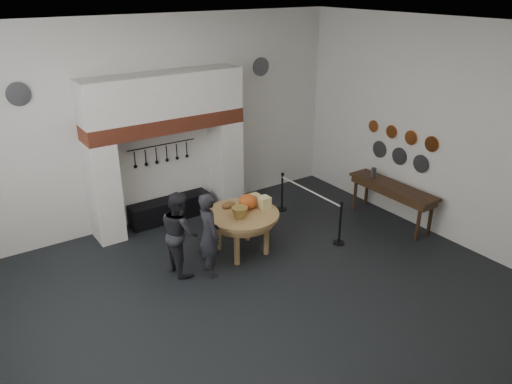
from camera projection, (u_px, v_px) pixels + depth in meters
floor at (262, 297)px, 8.77m from camera, size 9.00×8.00×0.02m
ceiling at (264, 29)px, 6.98m from camera, size 9.00×8.00×0.02m
wall_back at (159, 122)px, 10.91m from camera, size 9.00×0.02×4.50m
wall_front at (499, 304)px, 4.84m from camera, size 9.00×0.02×4.50m
wall_right at (443, 132)px, 10.19m from camera, size 0.02×8.00×4.50m
chimney_pier_left at (104, 191)px, 10.35m from camera, size 0.55×0.70×2.15m
chimney_pier_right at (226, 164)px, 11.87m from camera, size 0.55×0.70×2.15m
hearth_brick_band at (165, 123)px, 10.62m from camera, size 3.50×0.72×0.32m
chimney_hood at (163, 94)px, 10.38m from camera, size 3.50×0.70×0.90m
iron_range at (170, 209)px, 11.49m from camera, size 1.90×0.45×0.50m
utensil_rail at (162, 145)px, 11.05m from camera, size 1.60×0.02×0.02m
work_table at (242, 215)px, 9.88m from camera, size 1.58×1.58×0.07m
pumpkin at (248, 202)px, 9.99m from camera, size 0.36×0.36×0.31m
cheese_block_big at (264, 202)px, 10.04m from camera, size 0.22×0.22×0.24m
cheese_block_small at (255, 199)px, 10.27m from camera, size 0.18×0.18×0.20m
wicker_basket at (240, 212)px, 9.63m from camera, size 0.34×0.34×0.22m
bread_loaf at (228, 205)px, 10.06m from camera, size 0.31×0.18×0.13m
visitor_near at (209, 234)px, 9.15m from camera, size 0.45×0.63×1.65m
visitor_far at (180, 232)px, 9.26m from camera, size 0.66×0.82×1.62m
side_table at (393, 186)px, 11.13m from camera, size 0.55×2.20×0.06m
pewter_jug at (374, 173)px, 11.53m from camera, size 0.12×0.12×0.22m
copper_pan_a at (432, 144)px, 10.45m from camera, size 0.03×0.34×0.34m
copper_pan_b at (411, 138)px, 10.86m from camera, size 0.03×0.32×0.32m
copper_pan_c at (392, 132)px, 11.28m from camera, size 0.03×0.30×0.30m
copper_pan_d at (374, 126)px, 11.70m from camera, size 0.03×0.28×0.28m
pewter_plate_left at (421, 164)px, 10.80m from camera, size 0.03×0.40×0.40m
pewter_plate_mid at (399, 156)px, 11.25m from camera, size 0.03×0.40×0.40m
pewter_plate_right at (379, 149)px, 11.71m from camera, size 0.03×0.40×0.40m
pewter_plate_back_left at (19, 94)px, 9.11m from camera, size 0.44×0.03×0.44m
pewter_plate_back_right at (261, 67)px, 11.90m from camera, size 0.44×0.03×0.44m
barrier_post_near at (340, 224)px, 10.35m from camera, size 0.05×0.05×0.90m
barrier_post_far at (282, 193)px, 11.87m from camera, size 0.05×0.05×0.90m
barrier_rope at (310, 191)px, 10.95m from camera, size 0.04×2.00×0.04m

